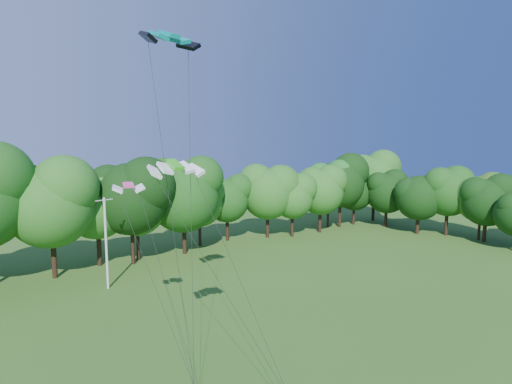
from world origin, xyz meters
TOP-DOWN VIEW (x-y plane):
  - utility_pole at (-3.45, 29.34)m, footprint 1.74×0.56m
  - kite_teal at (-4.67, 11.94)m, footprint 3.34×1.79m
  - kite_green at (-5.67, 9.48)m, footprint 2.77×1.34m
  - kite_pink at (-5.81, 15.98)m, footprint 2.15×1.42m
  - tree_back_center at (1.39, 35.65)m, footprint 9.15×9.15m
  - tree_back_east at (34.86, 35.96)m, footprint 8.03×8.03m
  - tree_flank_east at (45.85, 16.56)m, footprint 7.43×7.43m

SIDE VIEW (x-z plane):
  - utility_pole at x=-3.45m, z-range 0.11..9.01m
  - tree_flank_east at x=45.85m, z-range 1.34..12.15m
  - tree_back_east at x=34.86m, z-range 1.45..13.14m
  - tree_back_center at x=1.39m, z-range 1.66..14.96m
  - kite_pink at x=-5.81m, z-range 11.20..11.52m
  - kite_green at x=-5.67m, z-range 12.64..13.20m
  - kite_teal at x=-4.67m, z-range 19.61..20.28m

